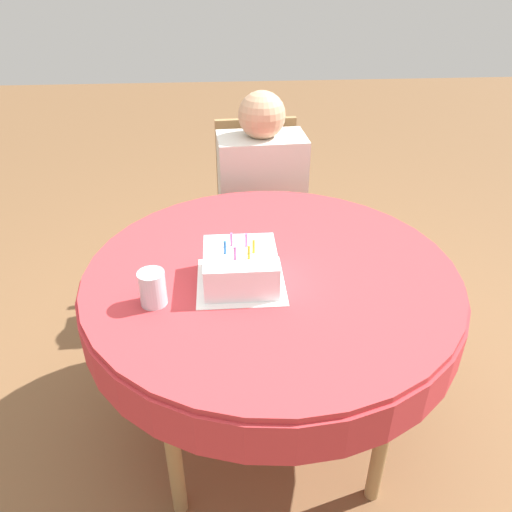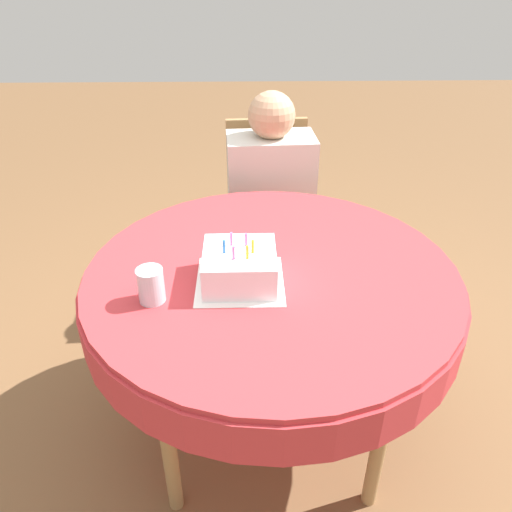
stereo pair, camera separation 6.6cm
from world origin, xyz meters
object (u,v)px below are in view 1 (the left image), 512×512
person (262,185)px  birthday_cake (240,267)px  drinking_glass (153,288)px  chair (259,209)px

person → birthday_cake: size_ratio=4.98×
drinking_glass → chair: bearing=70.2°
chair → birthday_cake: (-0.14, -1.02, 0.32)m
chair → drinking_glass: (-0.40, -1.11, 0.31)m
birthday_cake → drinking_glass: birthday_cake is taller
person → drinking_glass: (-0.41, -1.01, 0.13)m
person → birthday_cake: bearing=-102.4°
chair → person: size_ratio=0.83×
chair → person: person is taller
chair → person: (0.01, -0.10, 0.18)m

